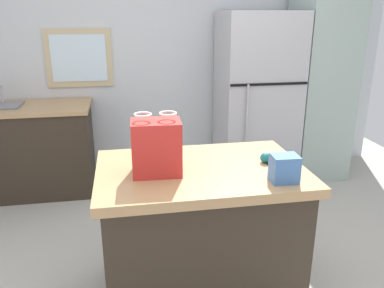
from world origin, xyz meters
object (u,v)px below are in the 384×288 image
object	(u,v)px
ear_defenders	(276,159)
refrigerator	(257,99)
tall_cabinet	(319,84)
kitchen_island	(200,231)
small_box	(284,169)
shopping_bag	(156,147)
bottle	(147,140)

from	to	relation	value
ear_defenders	refrigerator	bearing A→B (deg)	74.56
refrigerator	ear_defenders	xyz separation A→B (m)	(-0.50, -1.80, 0.02)
tall_cabinet	kitchen_island	bearing A→B (deg)	-133.12
small_box	ear_defenders	xyz separation A→B (m)	(0.07, 0.28, -0.05)
kitchen_island	shopping_bag	bearing A→B (deg)	-171.39
kitchen_island	refrigerator	world-z (taller)	refrigerator
kitchen_island	refrigerator	size ratio (longest dim) A/B	0.69
shopping_bag	tall_cabinet	bearing A→B (deg)	43.32
small_box	ear_defenders	distance (m)	0.29
tall_cabinet	shopping_bag	xyz separation A→B (m)	(-1.96, -1.84, 0.02)
kitchen_island	tall_cabinet	size ratio (longest dim) A/B	0.60
refrigerator	ear_defenders	distance (m)	1.87
refrigerator	bottle	world-z (taller)	refrigerator
small_box	bottle	distance (m)	0.92
refrigerator	shopping_bag	distance (m)	2.23
shopping_bag	bottle	xyz separation A→B (m)	(-0.03, 0.35, -0.06)
tall_cabinet	small_box	distance (m)	2.44
bottle	refrigerator	bearing A→B (deg)	49.46
refrigerator	tall_cabinet	distance (m)	0.73
kitchen_island	shopping_bag	world-z (taller)	shopping_bag
kitchen_island	refrigerator	bearing A→B (deg)	61.58
kitchen_island	bottle	bearing A→B (deg)	134.29
shopping_bag	small_box	size ratio (longest dim) A/B	2.36
ear_defenders	bottle	bearing A→B (deg)	158.34
kitchen_island	shopping_bag	distance (m)	0.66
ear_defenders	kitchen_island	bearing A→B (deg)	180.00
ear_defenders	tall_cabinet	bearing A→B (deg)	56.11
refrigerator	bottle	bearing A→B (deg)	-130.54
kitchen_island	tall_cabinet	distance (m)	2.54
tall_cabinet	small_box	size ratio (longest dim) A/B	13.48
refrigerator	shopping_bag	size ratio (longest dim) A/B	4.97
kitchen_island	small_box	size ratio (longest dim) A/B	8.15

